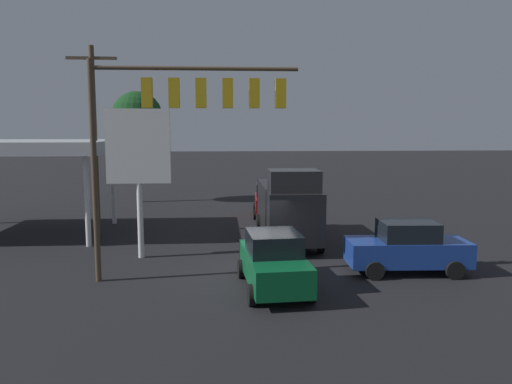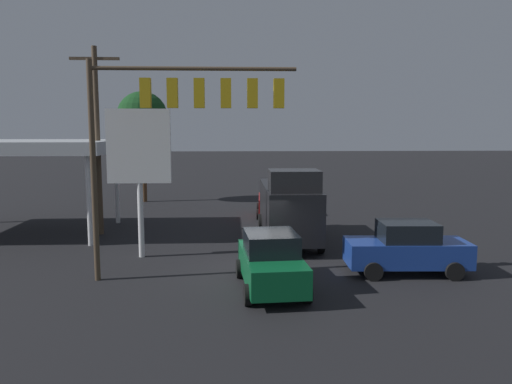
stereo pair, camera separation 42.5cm
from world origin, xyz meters
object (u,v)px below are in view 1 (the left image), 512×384
(sedan_far, at_px, (407,247))
(hatchback_crossing, at_px, (269,200))
(traffic_signal_assembly, at_px, (183,110))
(utility_pole, at_px, (95,136))
(sedan_waiting, at_px, (274,261))
(delivery_truck, at_px, (288,207))
(street_tree, at_px, (137,117))
(price_sign, at_px, (138,152))

(sedan_far, height_order, hatchback_crossing, hatchback_crossing)
(traffic_signal_assembly, xyz_separation_m, utility_pole, (4.91, -7.81, -1.01))
(sedan_waiting, xyz_separation_m, delivery_truck, (-1.37, -6.78, 0.74))
(utility_pole, bearing_deg, street_tree, -91.31)
(sedan_far, relative_size, delivery_truck, 0.66)
(utility_pole, xyz_separation_m, sedan_far, (-13.05, 7.56, -3.98))
(sedan_far, xyz_separation_m, delivery_truck, (3.77, -5.17, 0.74))
(utility_pole, height_order, sedan_waiting, utility_pole)
(price_sign, distance_m, sedan_far, 11.12)
(hatchback_crossing, relative_size, sedan_waiting, 0.86)
(street_tree, bearing_deg, hatchback_crossing, 144.32)
(sedan_waiting, relative_size, street_tree, 0.57)
(traffic_signal_assembly, xyz_separation_m, delivery_truck, (-4.36, -5.43, -4.24))
(traffic_signal_assembly, height_order, delivery_truck, traffic_signal_assembly)
(utility_pole, relative_size, sedan_waiting, 2.06)
(traffic_signal_assembly, height_order, street_tree, street_tree)
(street_tree, bearing_deg, sedan_far, 124.09)
(traffic_signal_assembly, height_order, utility_pole, utility_pole)
(sedan_far, bearing_deg, price_sign, -13.40)
(traffic_signal_assembly, height_order, sedan_far, traffic_signal_assembly)
(price_sign, bearing_deg, traffic_signal_assembly, 123.04)
(sedan_far, xyz_separation_m, street_tree, (12.79, -18.89, 5.16))
(sedan_waiting, bearing_deg, price_sign, -135.80)
(utility_pole, bearing_deg, delivery_truck, 165.56)
(sedan_waiting, bearing_deg, delivery_truck, 164.53)
(street_tree, bearing_deg, traffic_signal_assembly, 103.65)
(price_sign, height_order, sedan_waiting, price_sign)
(hatchback_crossing, height_order, street_tree, street_tree)
(traffic_signal_assembly, relative_size, price_sign, 1.25)
(hatchback_crossing, xyz_separation_m, sedan_waiting, (1.23, 14.13, 0.00))
(price_sign, height_order, sedan_far, price_sign)
(sedan_waiting, bearing_deg, utility_pole, -143.28)
(utility_pole, height_order, street_tree, utility_pole)
(price_sign, bearing_deg, utility_pole, -58.48)
(sedan_waiting, distance_m, delivery_truck, 6.96)
(sedan_far, bearing_deg, sedan_waiting, 19.82)
(price_sign, relative_size, sedan_waiting, 1.35)
(delivery_truck, bearing_deg, traffic_signal_assembly, -38.68)
(sedan_waiting, xyz_separation_m, street_tree, (7.64, -20.50, 5.16))
(utility_pole, relative_size, street_tree, 1.17)
(traffic_signal_assembly, distance_m, hatchback_crossing, 14.35)
(delivery_truck, bearing_deg, price_sign, -70.27)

